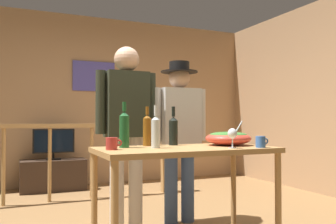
{
  "coord_description": "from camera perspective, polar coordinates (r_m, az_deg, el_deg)",
  "views": [
    {
      "loc": [
        -1.0,
        -3.03,
        1.01
      ],
      "look_at": [
        0.24,
        -0.19,
        1.08
      ],
      "focal_mm": 38.12,
      "sensor_mm": 36.0,
      "label": 1
    }
  ],
  "objects": [
    {
      "name": "salad_bowl",
      "position": [
        3.06,
        9.6,
        -4.06
      ],
      "size": [
        0.38,
        0.38,
        0.21
      ],
      "color": "#CC3D2D",
      "rests_on": "serving_table"
    },
    {
      "name": "wine_glass",
      "position": [
        2.75,
        10.26,
        -3.55
      ],
      "size": [
        0.07,
        0.07,
        0.15
      ],
      "color": "silver",
      "rests_on": "serving_table"
    },
    {
      "name": "mug_blue",
      "position": [
        2.87,
        14.62,
        -4.63
      ],
      "size": [
        0.11,
        0.08,
        0.09
      ],
      "color": "#3866B2",
      "rests_on": "serving_table"
    },
    {
      "name": "framed_picture",
      "position": [
        5.81,
        -11.77,
        5.6
      ],
      "size": [
        0.66,
        0.03,
        0.47
      ],
      "primitive_type": "cube",
      "color": "#514DB0"
    },
    {
      "name": "mug_red",
      "position": [
        2.6,
        -8.95,
        -5.01
      ],
      "size": [
        0.12,
        0.08,
        0.09
      ],
      "color": "#B7332D",
      "rests_on": "serving_table"
    },
    {
      "name": "tv_console",
      "position": [
        5.45,
        -17.87,
        -9.56
      ],
      "size": [
        0.9,
        0.4,
        0.44
      ],
      "primitive_type": "cube",
      "color": "#38281E",
      "rests_on": "ground_plane"
    },
    {
      "name": "wine_bottle_green",
      "position": [
        2.78,
        -7.01,
        -2.67
      ],
      "size": [
        0.08,
        0.08,
        0.35
      ],
      "color": "#1E5628",
      "rests_on": "serving_table"
    },
    {
      "name": "wine_bottle_dark",
      "position": [
        3.03,
        0.87,
        -2.89
      ],
      "size": [
        0.08,
        0.08,
        0.33
      ],
      "color": "black",
      "rests_on": "serving_table"
    },
    {
      "name": "wine_bottle_clear",
      "position": [
        2.72,
        -1.92,
        -3.06
      ],
      "size": [
        0.07,
        0.07,
        0.33
      ],
      "color": "silver",
      "rests_on": "serving_table"
    },
    {
      "name": "person_standing_right",
      "position": [
        3.53,
        1.83,
        -2.48
      ],
      "size": [
        0.58,
        0.37,
        1.59
      ],
      "rotation": [
        0.0,
        0.0,
        3.13
      ],
      "color": "#3D5684",
      "rests_on": "ground_plane"
    },
    {
      "name": "person_standing_left",
      "position": [
        3.33,
        -6.65,
        -1.35
      ],
      "size": [
        0.58,
        0.23,
        1.69
      ],
      "rotation": [
        0.0,
        0.0,
        3.16
      ],
      "color": "beige",
      "rests_on": "ground_plane"
    },
    {
      "name": "flat_screen_tv",
      "position": [
        5.37,
        -17.81,
        -4.53
      ],
      "size": [
        0.57,
        0.12,
        0.44
      ],
      "color": "black",
      "rests_on": "tv_console"
    },
    {
      "name": "stair_railing",
      "position": [
        4.68,
        -15.52,
        -5.8
      ],
      "size": [
        3.71,
        0.1,
        1.01
      ],
      "color": "#B2844C",
      "rests_on": "ground_plane"
    },
    {
      "name": "serving_table",
      "position": [
        2.81,
        2.81,
        -7.42
      ],
      "size": [
        1.38,
        0.69,
        0.8
      ],
      "color": "#B2844C",
      "rests_on": "ground_plane"
    },
    {
      "name": "side_wall_right",
      "position": [
        5.48,
        21.85,
        2.17
      ],
      "size": [
        0.1,
        4.02,
        2.66
      ],
      "primitive_type": "cube",
      "color": "tan",
      "rests_on": "ground_plane"
    },
    {
      "name": "wine_bottle_amber",
      "position": [
        2.94,
        -3.35,
        -2.83
      ],
      "size": [
        0.07,
        0.07,
        0.32
      ],
      "color": "brown",
      "rests_on": "serving_table"
    },
    {
      "name": "back_wall",
      "position": [
        5.81,
        -13.62,
        1.92
      ],
      "size": [
        5.79,
        0.1,
        2.66
      ],
      "primitive_type": "cube",
      "color": "tan",
      "rests_on": "ground_plane"
    }
  ]
}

